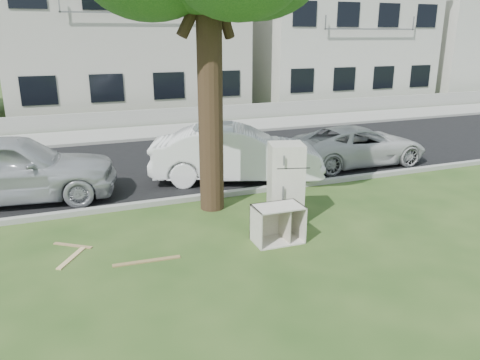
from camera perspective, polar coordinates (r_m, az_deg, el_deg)
name	(u,v)px	position (r m, az deg, el deg)	size (l,w,h in m)	color
ground	(259,235)	(9.38, 2.39, -6.70)	(120.00, 120.00, 0.00)	#254318
road	(183,162)	(14.77, -7.00, 2.21)	(120.00, 7.00, 0.01)	black
kerb_near	(220,197)	(11.51, -2.51, -2.08)	(120.00, 0.18, 0.12)	gray
kerb_far	(159,140)	(18.14, -9.85, 4.89)	(120.00, 0.18, 0.12)	gray
sidewalk	(152,132)	(19.53, -10.73, 5.73)	(120.00, 2.80, 0.01)	gray
low_wall	(144,118)	(21.02, -11.63, 7.44)	(120.00, 0.15, 0.70)	gray
townhouse_center	(122,37)	(25.58, -14.14, 16.58)	(11.22, 8.16, 7.44)	#B4B0A4
townhouse_right	(326,42)	(29.70, 10.48, 16.25)	(10.20, 8.16, 6.84)	beige
fridge	(286,183)	(9.85, 5.58, -0.35)	(0.69, 0.64, 1.68)	#B3AEA1
cabinet	(278,224)	(8.98, 4.64, -5.36)	(0.93, 0.58, 0.73)	beige
plank_a	(147,261)	(8.49, -11.28, -9.67)	(1.18, 0.10, 0.02)	olive
plank_b	(73,245)	(9.45, -19.71, -7.52)	(0.80, 0.08, 0.02)	#97784F
plank_c	(72,258)	(8.96, -19.85, -8.93)	(0.86, 0.10, 0.02)	tan
car_center	(236,153)	(12.63, -0.44, 3.27)	(1.59, 4.57, 1.51)	white
car_right	(359,145)	(14.79, 14.28, 4.13)	(1.93, 4.20, 1.17)	silver
car_left	(11,168)	(12.24, -26.17, 1.31)	(1.93, 4.79, 1.63)	#ADAFB4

